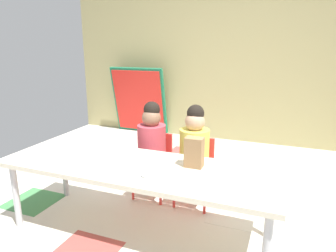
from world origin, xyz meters
TOP-DOWN VIEW (x-y plane):
  - ground_plane at (-0.00, -0.01)m, footprint 5.21×4.43m
  - back_wall at (0.00, 2.21)m, footprint 5.21×0.10m
  - craft_table at (-0.20, -0.52)m, footprint 2.05×0.69m
  - seated_child_near_camera at (-0.35, 0.05)m, footprint 0.32×0.32m
  - seated_child_middle_seat at (0.06, 0.05)m, footprint 0.33×0.33m
  - folded_activity_table at (-1.47, 2.01)m, footprint 0.90×0.29m
  - paper_bag_brown at (0.19, -0.40)m, footprint 0.13×0.09m
  - paper_plate_near_edge at (-0.04, -0.69)m, footprint 0.18×0.18m
  - donut_powdered_on_plate at (-0.04, -0.69)m, footprint 0.10×0.10m

SIDE VIEW (x-z plane):
  - ground_plane at x=0.00m, z-range -0.02..0.00m
  - craft_table at x=-0.20m, z-range 0.23..0.79m
  - folded_activity_table at x=-1.47m, z-range -0.01..1.08m
  - seated_child_near_camera at x=-0.35m, z-range 0.10..1.01m
  - seated_child_middle_seat at x=0.06m, z-range 0.10..1.01m
  - paper_plate_near_edge at x=-0.04m, z-range 0.56..0.56m
  - donut_powdered_on_plate at x=-0.04m, z-range 0.56..0.59m
  - paper_bag_brown at x=0.19m, z-range 0.56..0.78m
  - back_wall at x=0.00m, z-range 0.00..2.73m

